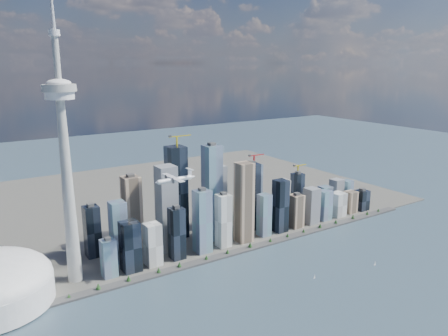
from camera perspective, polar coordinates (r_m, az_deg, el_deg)
ground at (r=768.85m, az=11.38°, el=-17.68°), size 4000.00×4000.00×0.00m
seawall at (r=939.33m, az=0.51°, el=-11.21°), size 1100.00×22.00×4.00m
land at (r=1313.30m, az=-10.44°, el=-4.14°), size 1400.00×900.00×3.00m
shoreline_trees at (r=936.52m, az=0.51°, el=-10.83°), size 960.53×7.20×8.80m
skyscraper_cluster at (r=1010.89m, az=0.61°, el=-5.01°), size 736.00×142.00×238.84m
needle_tower at (r=805.47m, az=-20.05°, el=1.30°), size 56.00×56.00×550.50m
airplane at (r=783.96m, az=-6.39°, el=-1.43°), size 80.07×70.65×19.58m
sailboat_west at (r=865.53m, az=11.74°, el=-13.74°), size 5.76×3.11×8.08m
sailboat_east at (r=947.44m, az=19.12°, el=-11.71°), size 6.74×3.58×9.44m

